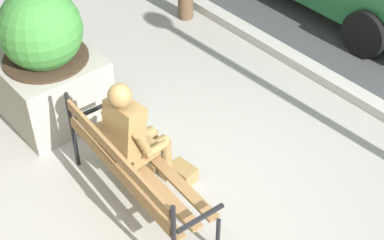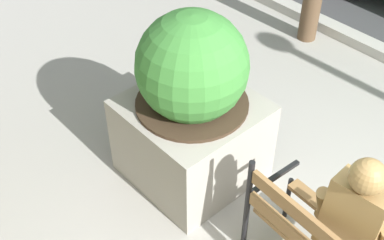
# 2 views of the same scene
# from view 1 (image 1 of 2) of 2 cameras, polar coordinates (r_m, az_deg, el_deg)

# --- Properties ---
(ground_plane) EXTENTS (80.00, 80.00, 0.00)m
(ground_plane) POSITION_cam_1_polar(r_m,az_deg,el_deg) (5.70, -3.91, -8.64)
(ground_plane) COLOR #9E9B93
(curb_stone) EXTENTS (60.00, 0.20, 0.12)m
(curb_stone) POSITION_cam_1_polar(r_m,az_deg,el_deg) (7.25, 14.65, 3.24)
(curb_stone) COLOR #B2AFA8
(curb_stone) RESTS_ON ground
(park_bench) EXTENTS (1.83, 0.64, 0.95)m
(park_bench) POSITION_cam_1_polar(r_m,az_deg,el_deg) (5.30, -5.93, -4.89)
(park_bench) COLOR olive
(park_bench) RESTS_ON ground
(bronze_statue_seated) EXTENTS (0.61, 0.81, 1.37)m
(bronze_statue_seated) POSITION_cam_1_polar(r_m,az_deg,el_deg) (5.41, -5.33, -1.86)
(bronze_statue_seated) COLOR olive
(bronze_statue_seated) RESTS_ON ground
(concrete_planter) EXTENTS (1.03, 1.03, 1.59)m
(concrete_planter) POSITION_cam_1_polar(r_m,az_deg,el_deg) (6.45, -14.25, 5.66)
(concrete_planter) COLOR gray
(concrete_planter) RESTS_ON ground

